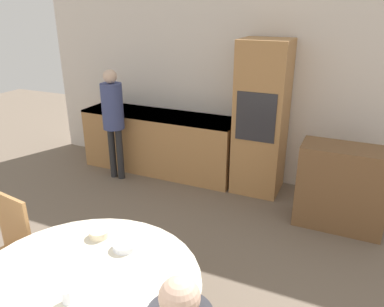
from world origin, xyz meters
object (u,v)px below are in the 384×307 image
Objects in this scene: oven_unit at (261,119)px; sideboard at (341,187)px; chair_far_left at (8,250)px; cup at (67,296)px; person_standing at (113,113)px; bowl_centre at (99,233)px; bowl_near at (124,246)px.

oven_unit reaches higher than sideboard.
oven_unit reaches higher than chair_far_left.
oven_unit is at bearing 85.65° from cup.
cup is at bearing -59.26° from person_standing.
oven_unit reaches higher than person_standing.
bowl_centre is at bearing -100.29° from oven_unit.
person_standing reaches higher than bowl_centre.
oven_unit is 13.79× the size of bowl_centre.
person_standing reaches higher than cup.
sideboard is (1.06, -0.52, -0.51)m from oven_unit.
cup is (1.68, -2.82, -0.17)m from person_standing.
oven_unit is 2.77m from bowl_near.
oven_unit is 2.08× the size of sideboard.
sideboard is at bearing 54.57° from bowl_centre.
person_standing is at bearing -165.71° from oven_unit.
person_standing is (-1.93, -0.49, -0.01)m from oven_unit.
oven_unit is 1.99m from person_standing.
sideboard is at bearing 64.75° from cup.
person_standing is at bearing 122.98° from bowl_centre.
bowl_near is (1.69, -2.26, -0.19)m from person_standing.
chair_far_left reaches higher than bowl_centre.
person_standing is 10.89× the size of bowl_centre.
chair_far_left is at bearing -134.19° from sideboard.
oven_unit is 23.04× the size of cup.
chair_far_left is 6.85× the size of bowl_centre.
chair_far_left is 5.97× the size of bowl_near.
sideboard is 5.77× the size of bowl_near.
bowl_near is (0.01, 0.56, -0.02)m from cup.
sideboard is 3.10m from cup.
cup is (-0.25, -3.31, -0.18)m from oven_unit.
chair_far_left is 1.11m from cup.
person_standing is 2.83m from bowl_near.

